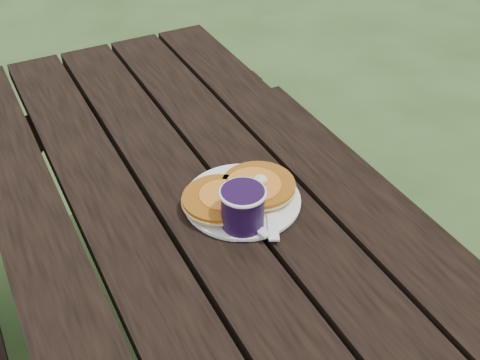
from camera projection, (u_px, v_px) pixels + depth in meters
name	position (u px, v px, depth m)	size (l,w,h in m)	color
picnic_table	(220.00, 356.00, 1.38)	(1.36, 1.80, 0.75)	black
plate	(242.00, 201.00, 1.21)	(0.23, 0.23, 0.01)	white
pancake_stack	(240.00, 193.00, 1.20)	(0.24, 0.15, 0.04)	#AF6213
knife	(271.00, 209.00, 1.18)	(0.02, 0.18, 0.01)	white
fork	(249.00, 221.00, 1.15)	(0.03, 0.16, 0.01)	white
coffee_cup	(243.00, 207.00, 1.13)	(0.09, 0.09, 0.09)	black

